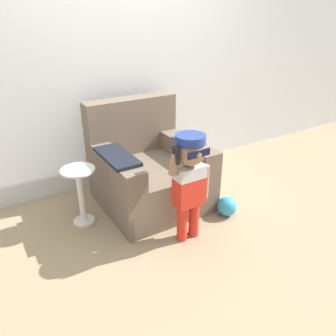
{
  "coord_description": "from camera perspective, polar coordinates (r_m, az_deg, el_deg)",
  "views": [
    {
      "loc": [
        -1.41,
        -2.39,
        1.71
      ],
      "look_at": [
        -0.1,
        -0.25,
        0.51
      ],
      "focal_mm": 35.0,
      "sensor_mm": 36.0,
      "label": 1
    }
  ],
  "objects": [
    {
      "name": "ground_plane",
      "position": [
        3.26,
        -0.81,
        -6.0
      ],
      "size": [
        10.0,
        10.0,
        0.0
      ],
      "primitive_type": "plane",
      "color": "#998466"
    },
    {
      "name": "side_table",
      "position": [
        2.92,
        -15.0,
        -3.87
      ],
      "size": [
        0.29,
        0.29,
        0.53
      ],
      "color": "white",
      "rests_on": "ground_plane"
    },
    {
      "name": "toy_ball",
      "position": [
        3.08,
        10.22,
        -6.57
      ],
      "size": [
        0.18,
        0.18,
        0.18
      ],
      "color": "#3399D1",
      "rests_on": "ground_plane"
    },
    {
      "name": "person_child",
      "position": [
        2.5,
        3.81,
        -0.73
      ],
      "size": [
        0.37,
        0.28,
        0.91
      ],
      "color": "red",
      "rests_on": "ground_plane"
    },
    {
      "name": "armchair",
      "position": [
        3.16,
        -3.59,
        -0.31
      ],
      "size": [
        0.94,
        0.96,
        0.96
      ],
      "color": "#6B5B4C",
      "rests_on": "ground_plane"
    },
    {
      "name": "wall_back",
      "position": [
        3.46,
        -7.58,
        18.61
      ],
      "size": [
        10.0,
        0.05,
        2.6
      ],
      "color": "silver",
      "rests_on": "ground_plane"
    }
  ]
}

